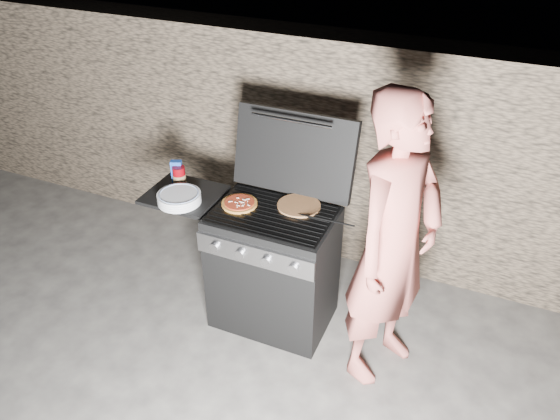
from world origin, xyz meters
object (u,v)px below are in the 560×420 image
at_px(pizza_topped, 239,203).
at_px(sauce_jar, 179,176).
at_px(gas_grill, 241,259).
at_px(person, 394,245).

distance_m(pizza_topped, sauce_jar, 0.53).
bearing_deg(sauce_jar, gas_grill, -10.60).
relative_size(sauce_jar, person, 0.07).
distance_m(gas_grill, pizza_topped, 0.47).
bearing_deg(gas_grill, pizza_topped, 62.12).
relative_size(gas_grill, sauce_jar, 9.84).
xyz_separation_m(gas_grill, person, (1.06, -0.09, 0.50)).
relative_size(pizza_topped, sauce_jar, 1.74).
bearing_deg(pizza_topped, person, -5.19).
height_order(gas_grill, person, person).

